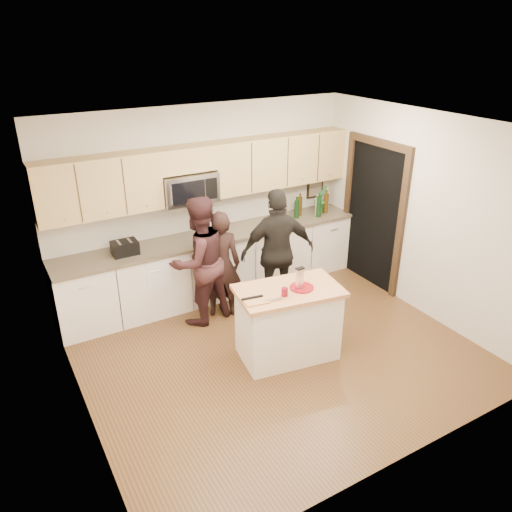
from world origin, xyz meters
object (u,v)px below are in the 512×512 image
island (288,322)px  woman_right (278,252)px  toaster (125,248)px  woman_center (199,261)px  woman_left (220,264)px

island → woman_right: bearing=73.6°
island → toaster: size_ratio=3.96×
toaster → woman_center: 0.97m
island → woman_center: size_ratio=0.75×
toaster → woman_left: size_ratio=0.22×
island → toaster: 2.32m
woman_right → toaster: bearing=-10.5°
woman_left → woman_center: (-0.30, 0.00, 0.12)m
island → woman_center: bearing=123.2°
toaster → woman_center: (0.79, -0.54, -0.16)m
island → woman_left: woman_left is taller
island → woman_left: 1.31m
toaster → woman_left: (1.09, -0.54, -0.28)m
toaster → woman_left: bearing=-26.3°
woman_left → woman_center: bearing=24.2°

